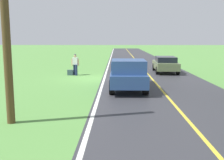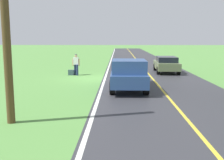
# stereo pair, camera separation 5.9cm
# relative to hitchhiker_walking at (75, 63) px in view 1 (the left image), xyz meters

# --- Properties ---
(ground_plane) EXTENTS (200.00, 200.00, 0.00)m
(ground_plane) POSITION_rel_hitchhiker_walking_xyz_m (-1.60, 1.81, -0.98)
(ground_plane) COLOR #568E42
(road_surface) EXTENTS (7.50, 120.00, 0.00)m
(road_surface) POSITION_rel_hitchhiker_walking_xyz_m (-6.01, 1.81, -0.98)
(road_surface) COLOR #333338
(road_surface) RESTS_ON ground
(lane_edge_line) EXTENTS (0.16, 117.60, 0.00)m
(lane_edge_line) POSITION_rel_hitchhiker_walking_xyz_m (-2.44, 1.81, -0.98)
(lane_edge_line) COLOR silver
(lane_edge_line) RESTS_ON ground
(lane_centre_line) EXTENTS (0.14, 117.60, 0.00)m
(lane_centre_line) POSITION_rel_hitchhiker_walking_xyz_m (-6.01, 1.81, -0.98)
(lane_centre_line) COLOR gold
(lane_centre_line) RESTS_ON ground
(hitchhiker_walking) EXTENTS (0.62, 0.53, 1.75)m
(hitchhiker_walking) POSITION_rel_hitchhiker_walking_xyz_m (0.00, 0.00, 0.00)
(hitchhiker_walking) COLOR navy
(hitchhiker_walking) RESTS_ON ground
(suitcase_carried) EXTENTS (0.47, 0.23, 0.44)m
(suitcase_carried) POSITION_rel_hitchhiker_walking_xyz_m (0.42, 0.05, -0.76)
(suitcase_carried) COLOR #384C56
(suitcase_carried) RESTS_ON ground
(pickup_truck_passing) EXTENTS (2.12, 5.41, 1.82)m
(pickup_truck_passing) POSITION_rel_hitchhiker_walking_xyz_m (-4.04, 6.13, -0.01)
(pickup_truck_passing) COLOR #2D4C84
(pickup_truck_passing) RESTS_ON ground
(sedan_near_oncoming) EXTENTS (2.06, 4.46, 1.41)m
(sedan_near_oncoming) POSITION_rel_hitchhiker_walking_xyz_m (-7.67, -1.92, -0.23)
(sedan_near_oncoming) COLOR #66754C
(sedan_near_oncoming) RESTS_ON ground
(utility_pole_roadside) EXTENTS (0.28, 0.28, 7.90)m
(utility_pole_roadside) POSITION_rel_hitchhiker_walking_xyz_m (0.39, 12.57, 2.97)
(utility_pole_roadside) COLOR brown
(utility_pole_roadside) RESTS_ON ground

